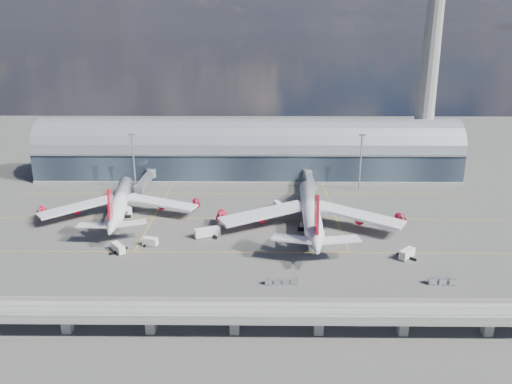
{
  "coord_description": "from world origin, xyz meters",
  "views": [
    {
      "loc": [
        6.13,
        -157.44,
        69.52
      ],
      "look_at": [
        4.47,
        10.0,
        14.0
      ],
      "focal_mm": 35.0,
      "sensor_mm": 36.0,
      "label": 1
    }
  ],
  "objects_px": {
    "floodlight_mast_left": "(134,160)",
    "cargo_train_0": "(282,281)",
    "service_truck_0": "(118,248)",
    "service_truck_3": "(407,254)",
    "airliner_left": "(120,203)",
    "service_truck_2": "(207,232)",
    "service_truck_1": "(150,242)",
    "control_tower": "(430,67)",
    "service_truck_4": "(278,205)",
    "floodlight_mast_right": "(361,161)",
    "service_truck_5": "(124,210)",
    "cargo_train_1": "(442,281)",
    "airliner_right": "(311,213)"
  },
  "relations": [
    {
      "from": "floodlight_mast_left",
      "to": "cargo_train_0",
      "type": "bearing_deg",
      "value": -54.13
    },
    {
      "from": "service_truck_0",
      "to": "service_truck_3",
      "type": "xyz_separation_m",
      "value": [
        92.44,
        -3.56,
        0.11
      ]
    },
    {
      "from": "airliner_left",
      "to": "service_truck_3",
      "type": "height_order",
      "value": "airliner_left"
    },
    {
      "from": "service_truck_0",
      "to": "service_truck_2",
      "type": "bearing_deg",
      "value": -13.94
    },
    {
      "from": "service_truck_0",
      "to": "service_truck_1",
      "type": "distance_m",
      "value": 10.66
    },
    {
      "from": "floodlight_mast_left",
      "to": "service_truck_1",
      "type": "distance_m",
      "value": 64.37
    },
    {
      "from": "cargo_train_0",
      "to": "airliner_left",
      "type": "bearing_deg",
      "value": 52.41
    },
    {
      "from": "control_tower",
      "to": "service_truck_4",
      "type": "xyz_separation_m",
      "value": [
        -72.03,
        -51.37,
        -50.29
      ]
    },
    {
      "from": "control_tower",
      "to": "service_truck_0",
      "type": "xyz_separation_m",
      "value": [
        -125.05,
        -93.27,
        -50.22
      ]
    },
    {
      "from": "service_truck_0",
      "to": "cargo_train_0",
      "type": "height_order",
      "value": "service_truck_0"
    },
    {
      "from": "floodlight_mast_right",
      "to": "airliner_left",
      "type": "xyz_separation_m",
      "value": [
        -97.84,
        -33.56,
        -8.01
      ]
    },
    {
      "from": "floodlight_mast_left",
      "to": "service_truck_5",
      "type": "height_order",
      "value": "floodlight_mast_left"
    },
    {
      "from": "service_truck_0",
      "to": "service_truck_5",
      "type": "xyz_separation_m",
      "value": [
        -7.2,
        34.56,
        0.28
      ]
    },
    {
      "from": "service_truck_0",
      "to": "floodlight_mast_right",
      "type": "bearing_deg",
      "value": -2.7
    },
    {
      "from": "service_truck_0",
      "to": "service_truck_4",
      "type": "height_order",
      "value": "service_truck_0"
    },
    {
      "from": "service_truck_1",
      "to": "control_tower",
      "type": "bearing_deg",
      "value": -36.94
    },
    {
      "from": "service_truck_1",
      "to": "service_truck_3",
      "type": "height_order",
      "value": "service_truck_3"
    },
    {
      "from": "service_truck_1",
      "to": "cargo_train_0",
      "type": "distance_m",
      "value": 50.06
    },
    {
      "from": "control_tower",
      "to": "service_truck_2",
      "type": "height_order",
      "value": "control_tower"
    },
    {
      "from": "service_truck_2",
      "to": "service_truck_3",
      "type": "height_order",
      "value": "service_truck_2"
    },
    {
      "from": "floodlight_mast_left",
      "to": "cargo_train_0",
      "type": "xyz_separation_m",
      "value": [
        62.19,
        -86.01,
        -12.79
      ]
    },
    {
      "from": "service_truck_3",
      "to": "cargo_train_1",
      "type": "relative_size",
      "value": 0.74
    },
    {
      "from": "control_tower",
      "to": "cargo_train_1",
      "type": "xyz_separation_m",
      "value": [
        -27.21,
        -113.6,
        -50.69
      ]
    },
    {
      "from": "service_truck_3",
      "to": "cargo_train_1",
      "type": "height_order",
      "value": "service_truck_3"
    },
    {
      "from": "airliner_right",
      "to": "service_truck_2",
      "type": "relative_size",
      "value": 7.83
    },
    {
      "from": "floodlight_mast_left",
      "to": "service_truck_4",
      "type": "height_order",
      "value": "floodlight_mast_left"
    },
    {
      "from": "airliner_left",
      "to": "service_truck_1",
      "type": "height_order",
      "value": "airliner_left"
    },
    {
      "from": "control_tower",
      "to": "service_truck_0",
      "type": "height_order",
      "value": "control_tower"
    },
    {
      "from": "cargo_train_1",
      "to": "service_truck_0",
      "type": "bearing_deg",
      "value": 76.44
    },
    {
      "from": "airliner_left",
      "to": "service_truck_3",
      "type": "distance_m",
      "value": 106.34
    },
    {
      "from": "floodlight_mast_right",
      "to": "airliner_left",
      "type": "relative_size",
      "value": 0.4
    },
    {
      "from": "control_tower",
      "to": "cargo_train_0",
      "type": "height_order",
      "value": "control_tower"
    },
    {
      "from": "airliner_right",
      "to": "service_truck_5",
      "type": "height_order",
      "value": "airliner_right"
    },
    {
      "from": "service_truck_2",
      "to": "service_truck_4",
      "type": "distance_m",
      "value": 38.62
    },
    {
      "from": "control_tower",
      "to": "floodlight_mast_right",
      "type": "distance_m",
      "value": 58.76
    },
    {
      "from": "service_truck_5",
      "to": "control_tower",
      "type": "bearing_deg",
      "value": -26.44
    },
    {
      "from": "airliner_left",
      "to": "service_truck_1",
      "type": "bearing_deg",
      "value": -66.74
    },
    {
      "from": "service_truck_2",
      "to": "cargo_train_1",
      "type": "xyz_separation_m",
      "value": [
        70.13,
        -33.07,
        -0.73
      ]
    },
    {
      "from": "control_tower",
      "to": "floodlight_mast_left",
      "type": "bearing_deg",
      "value": -168.28
    },
    {
      "from": "service_truck_1",
      "to": "cargo_train_0",
      "type": "xyz_separation_m",
      "value": [
        42.87,
        -25.84,
        -0.59
      ]
    },
    {
      "from": "cargo_train_0",
      "to": "service_truck_4",
      "type": "bearing_deg",
      "value": 2.84
    },
    {
      "from": "service_truck_1",
      "to": "service_truck_4",
      "type": "relative_size",
      "value": 1.05
    },
    {
      "from": "control_tower",
      "to": "floodlight_mast_right",
      "type": "height_order",
      "value": "control_tower"
    },
    {
      "from": "service_truck_1",
      "to": "cargo_train_1",
      "type": "height_order",
      "value": "service_truck_1"
    },
    {
      "from": "floodlight_mast_left",
      "to": "service_truck_4",
      "type": "distance_m",
      "value": 68.28
    },
    {
      "from": "airliner_left",
      "to": "airliner_right",
      "type": "xyz_separation_m",
      "value": [
        72.06,
        -10.84,
        0.3
      ]
    },
    {
      "from": "service_truck_2",
      "to": "floodlight_mast_right",
      "type": "bearing_deg",
      "value": -72.38
    },
    {
      "from": "service_truck_1",
      "to": "service_truck_4",
      "type": "distance_m",
      "value": 57.1
    },
    {
      "from": "service_truck_1",
      "to": "service_truck_5",
      "type": "relative_size",
      "value": 0.76
    },
    {
      "from": "control_tower",
      "to": "service_truck_5",
      "type": "height_order",
      "value": "control_tower"
    }
  ]
}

